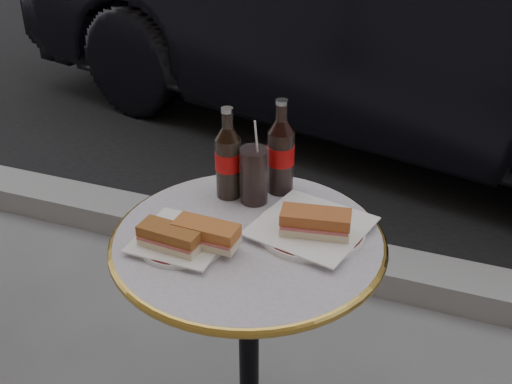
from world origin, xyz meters
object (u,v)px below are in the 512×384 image
(bistro_table, at_px, (249,357))
(plate_right, at_px, (311,229))
(cola_glass, at_px, (254,175))
(cola_bottle_left, at_px, (228,153))
(parked_car, at_px, (399,2))
(cola_bottle_right, at_px, (281,147))
(plate_left, at_px, (182,240))

(bistro_table, distance_m, plate_right, 0.40)
(plate_right, relative_size, cola_glass, 1.73)
(bistro_table, height_order, cola_glass, cola_glass)
(bistro_table, xyz_separation_m, cola_bottle_left, (-0.11, 0.15, 0.48))
(parked_car, bearing_deg, cola_bottle_right, -164.65)
(plate_right, distance_m, parked_car, 2.30)
(plate_left, xyz_separation_m, parked_car, (0.05, 2.43, -0.02))
(cola_bottle_left, relative_size, cola_glass, 1.64)
(cola_bottle_left, relative_size, parked_car, 0.05)
(bistro_table, height_order, plate_right, plate_right)
(plate_left, relative_size, parked_car, 0.05)
(plate_right, relative_size, cola_bottle_right, 1.01)
(cola_bottle_left, bearing_deg, cola_glass, -4.18)
(cola_bottle_right, relative_size, parked_car, 0.06)
(bistro_table, bearing_deg, cola_glass, 106.00)
(plate_left, bearing_deg, parked_car, 88.76)
(bistro_table, height_order, plate_left, plate_left)
(cola_glass, relative_size, parked_car, 0.03)
(plate_left, distance_m, parked_car, 2.43)
(cola_bottle_left, height_order, cola_glass, cola_bottle_left)
(cola_bottle_right, bearing_deg, plate_right, -50.38)
(cola_glass, bearing_deg, bistro_table, -74.00)
(plate_left, bearing_deg, cola_glass, 69.44)
(plate_right, bearing_deg, plate_left, -150.67)
(plate_left, height_order, cola_bottle_left, cola_bottle_left)
(bistro_table, relative_size, parked_car, 0.17)
(cola_bottle_right, distance_m, parked_car, 2.14)
(cola_bottle_right, bearing_deg, bistro_table, -89.92)
(plate_left, bearing_deg, bistro_table, 30.46)
(parked_car, bearing_deg, plate_left, -167.86)
(cola_bottle_left, distance_m, cola_glass, 0.08)
(cola_glass, height_order, parked_car, parked_car)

